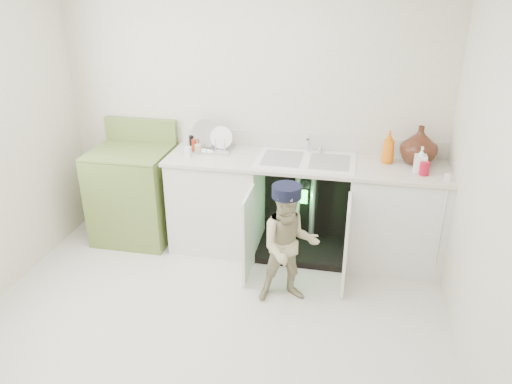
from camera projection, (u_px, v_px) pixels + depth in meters
The scene contains 5 objects.
ground at pixel (209, 325), 3.70m from camera, with size 3.50×3.50×0.00m, color beige.
room_shell at pixel (201, 169), 3.18m from camera, with size 6.00×5.50×1.26m.
counter_run at pixel (307, 205), 4.48m from camera, with size 2.44×1.02×1.23m.
avocado_stove at pixel (134, 193), 4.76m from camera, with size 0.72×0.65×1.11m.
repair_worker at pixel (289, 244), 3.81m from camera, with size 0.55×0.66×0.98m.
Camera 1 is at (0.94, -2.83, 2.43)m, focal length 35.00 mm.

